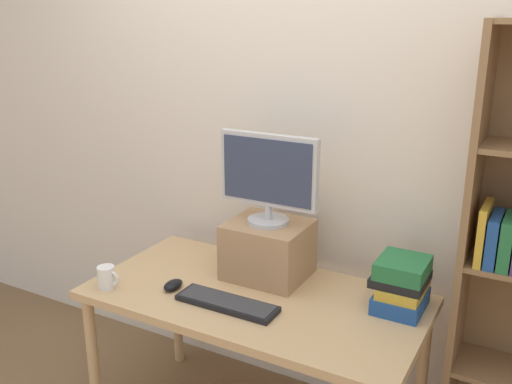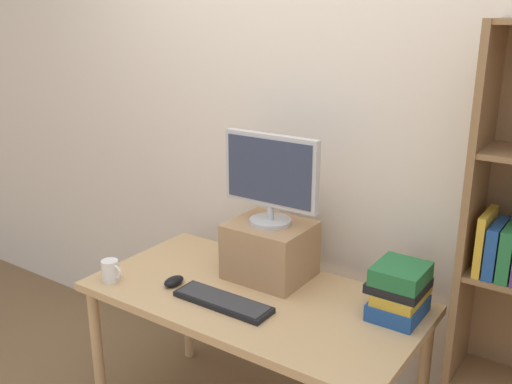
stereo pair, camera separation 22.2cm
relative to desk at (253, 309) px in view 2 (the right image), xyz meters
The scene contains 8 objects.
back_wall 0.83m from the desk, 90.00° to the left, with size 7.00×0.08×2.60m.
desk is the anchor object (origin of this frame).
riser_box 0.27m from the desk, 100.82° to the left, with size 0.34×0.30×0.25m.
computer_monitor 0.57m from the desk, 100.90° to the left, with size 0.45×0.18×0.40m.
keyboard 0.17m from the desk, 108.80° to the right, with size 0.43×0.13×0.02m.
computer_mouse 0.37m from the desk, 158.77° to the right, with size 0.06×0.10×0.04m.
book_stack 0.62m from the desk, 18.10° to the left, with size 0.21×0.26×0.21m.
coffee_mug 0.65m from the desk, 156.26° to the right, with size 0.11×0.07×0.10m.
Camera 2 is at (1.24, -1.77, 1.84)m, focal length 40.00 mm.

